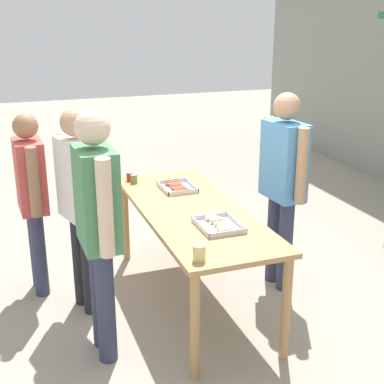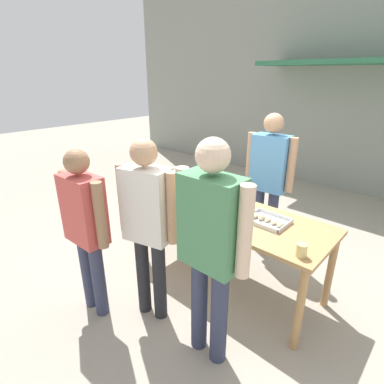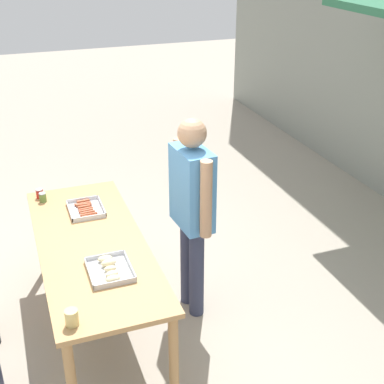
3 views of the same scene
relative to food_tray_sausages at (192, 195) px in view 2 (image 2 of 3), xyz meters
The scene contains 12 objects.
ground_plane 1.04m from the food_tray_sausages, ahead, with size 24.00×24.00×0.00m, color #A39989.
building_facade_back 4.20m from the food_tray_sausages, 82.06° to the left, with size 12.00×1.11×4.50m.
serving_table 0.56m from the food_tray_sausages, ahead, with size 2.17×0.83×0.86m.
food_tray_sausages is the anchor object (origin of this frame).
food_tray_buns 1.00m from the food_tray_sausages, ahead, with size 0.38×0.31×0.06m.
condiment_jar_mustard 0.54m from the food_tray_sausages, 138.63° to the right, with size 0.06×0.06×0.09m.
condiment_jar_ketchup 0.46m from the food_tray_sausages, 132.80° to the right, with size 0.06×0.06×0.09m.
beer_cup 1.53m from the food_tray_sausages, 13.02° to the right, with size 0.09×0.09×0.11m.
person_server_behind_table 0.99m from the food_tray_sausages, 55.77° to the left, with size 0.62×0.27×1.80m.
person_customer_holding_hotdog 1.31m from the food_tray_sausages, 94.68° to the right, with size 0.60×0.25×1.64m.
person_customer_with_cup 1.41m from the food_tray_sausages, 41.74° to the right, with size 0.66×0.26×1.84m.
person_customer_waiting_in_line 1.03m from the food_tray_sausages, 69.80° to the right, with size 0.58×0.33×1.74m.
Camera 2 is at (1.67, -2.36, 2.21)m, focal length 28.00 mm.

